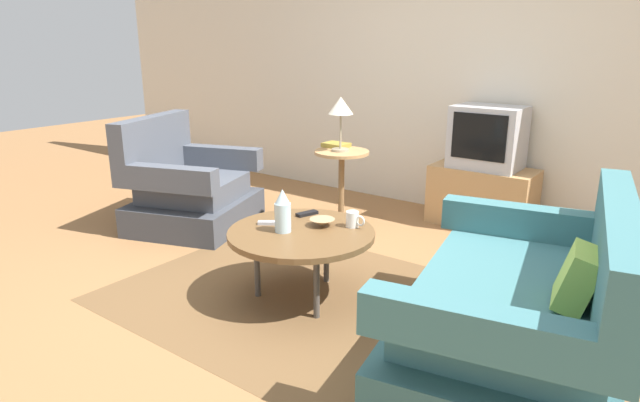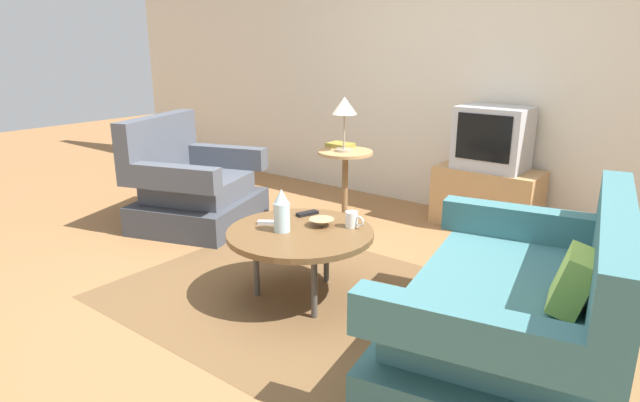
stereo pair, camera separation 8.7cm
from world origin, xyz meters
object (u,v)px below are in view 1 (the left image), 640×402
tv_stand (482,197)px  tv_remote_dark (307,213)px  table_lamp (341,109)px  tv_remote_silver (271,223)px  armchair (188,190)px  vase (283,211)px  bowl (322,222)px  couch (520,312)px  side_table (341,173)px  mug (353,219)px  book (336,145)px  coffee_table (301,235)px  television (488,137)px

tv_stand → tv_remote_dark: tv_stand is taller
table_lamp → tv_remote_silver: (0.35, -1.25, -0.55)m
armchair → vase: bearing=50.5°
tv_stand → bowl: (-0.33, -1.83, 0.21)m
armchair → couch: size_ratio=0.71×
couch → armchair: bearing=70.7°
side_table → bowl: bearing=-60.9°
mug → tv_remote_dark: bearing=177.2°
armchair → vase: (1.55, -0.57, 0.26)m
table_lamp → tv_stand: bearing=38.2°
side_table → book: 0.27m
armchair → tv_remote_dark: armchair is taller
mug → side_table: bearing=127.6°
couch → tv_remote_silver: size_ratio=11.00×
table_lamp → bowl: bearing=-60.4°
armchair → tv_remote_dark: 1.49m
tv_stand → mug: 1.76m
armchair → coffee_table: 1.70m
tv_remote_dark → mug: bearing=104.9°
coffee_table → table_lamp: size_ratio=2.00×
tv_stand → television: size_ratio=1.53×
bowl → tv_remote_dark: (-0.21, 0.11, -0.01)m
tv_stand → vase: (-0.46, -2.05, 0.31)m
vase → bowl: size_ratio=1.68×
table_lamp → tv_remote_dark: (0.41, -0.97, -0.55)m
side_table → tv_stand: 1.21m
tv_remote_dark → tv_remote_silver: bearing=4.7°
side_table → vase: vase is taller
side_table → tv_remote_dark: size_ratio=4.18×
armchair → side_table: bearing=106.1°
tv_remote_dark → book: size_ratio=0.74×
television → tv_remote_silver: television is taller
couch → tv_stand: couch is taller
tv_stand → bowl: tv_stand is taller
tv_remote_silver → book: 1.47m
side_table → television: bearing=38.1°
tv_remote_dark → tv_remote_silver: size_ratio=1.02×
tv_stand → vase: bearing=-102.6°
tv_stand → tv_remote_dark: 1.81m
television → bowl: size_ratio=3.56×
armchair → coffee_table: size_ratio=1.36×
tv_remote_silver → tv_stand: bearing=38.6°
side_table → table_lamp: (-0.00, -0.02, 0.53)m
couch → table_lamp: bearing=47.0°
television → mug: (-0.17, -1.75, -0.27)m
television → mug: television is taller
armchair → table_lamp: (1.06, 0.73, 0.69)m
table_lamp → book: table_lamp is taller
coffee_table → book: size_ratio=4.20×
mug → television: bearing=84.4°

